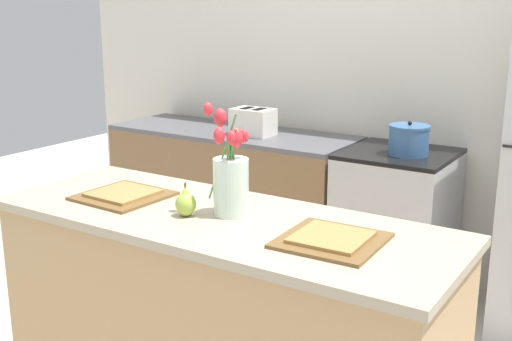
% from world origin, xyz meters
% --- Properties ---
extents(back_wall, '(5.20, 0.08, 2.70)m').
position_xyz_m(back_wall, '(0.00, 2.00, 1.35)').
color(back_wall, silver).
rests_on(back_wall, ground_plane).
extents(kitchen_island, '(1.80, 0.66, 0.93)m').
position_xyz_m(kitchen_island, '(0.00, 0.00, 0.47)').
color(kitchen_island, tan).
rests_on(kitchen_island, ground_plane).
extents(back_counter, '(1.68, 0.60, 0.88)m').
position_xyz_m(back_counter, '(-1.06, 1.60, 0.44)').
color(back_counter, brown).
rests_on(back_counter, ground_plane).
extents(stove_range, '(0.60, 0.61, 0.88)m').
position_xyz_m(stove_range, '(0.10, 1.60, 0.44)').
color(stove_range, '#B2B5B7').
rests_on(stove_range, ground_plane).
extents(flower_vase, '(0.16, 0.15, 0.42)m').
position_xyz_m(flower_vase, '(0.03, 0.04, 1.07)').
color(flower_vase, silver).
rests_on(flower_vase, kitchen_island).
extents(pear_figurine, '(0.08, 0.08, 0.13)m').
position_xyz_m(pear_figurine, '(-0.11, -0.07, 0.98)').
color(pear_figurine, '#9EBC47').
rests_on(pear_figurine, kitchen_island).
extents(plate_setting_left, '(0.34, 0.34, 0.02)m').
position_xyz_m(plate_setting_left, '(-0.47, -0.02, 0.94)').
color(plate_setting_left, brown).
rests_on(plate_setting_left, kitchen_island).
extents(plate_setting_right, '(0.34, 0.34, 0.02)m').
position_xyz_m(plate_setting_right, '(0.47, -0.02, 0.94)').
color(plate_setting_right, brown).
rests_on(plate_setting_right, kitchen_island).
extents(toaster, '(0.28, 0.18, 0.17)m').
position_xyz_m(toaster, '(-0.86, 1.55, 0.97)').
color(toaster, silver).
rests_on(toaster, back_counter).
extents(cooking_pot, '(0.23, 0.23, 0.19)m').
position_xyz_m(cooking_pot, '(0.16, 1.56, 0.97)').
color(cooking_pot, '#386093').
rests_on(cooking_pot, stove_range).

